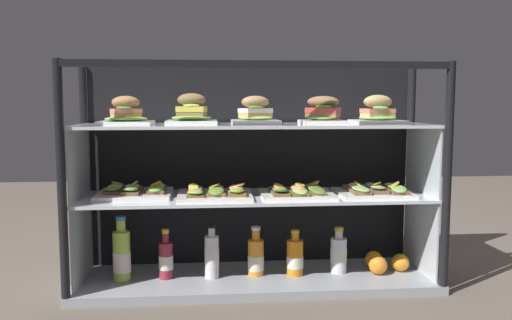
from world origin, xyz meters
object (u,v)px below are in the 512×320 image
(juice_bottle_near_post, at_px, (166,260))
(juice_bottle_tucked_behind, at_px, (295,258))
(open_sandwich_tray_far_right, at_px, (297,192))
(plated_roll_sandwich_mid_right, at_px, (323,113))
(juice_bottle_front_middle, at_px, (122,256))
(plated_roll_sandwich_left_of_center, at_px, (378,113))
(open_sandwich_tray_far_left, at_px, (215,193))
(orange_fruit_beside_bottles, at_px, (400,263))
(orange_fruit_rolled_forward, at_px, (374,259))
(juice_bottle_back_left, at_px, (256,257))
(plated_roll_sandwich_far_left, at_px, (126,115))
(open_sandwich_tray_near_right_corner, at_px, (135,191))
(juice_bottle_back_right, at_px, (212,256))
(open_sandwich_tray_left_of_center, at_px, (375,190))
(orange_fruit_near_left_post, at_px, (378,265))
(plated_roll_sandwich_mid_left, at_px, (192,114))
(juice_bottle_front_second, at_px, (339,254))
(plated_roll_sandwich_near_right_corner, at_px, (256,114))

(juice_bottle_near_post, height_order, juice_bottle_tucked_behind, juice_bottle_near_post)
(open_sandwich_tray_far_right, bearing_deg, plated_roll_sandwich_mid_right, -9.27)
(juice_bottle_front_middle, xyz_separation_m, juice_bottle_tucked_behind, (0.69, 0.00, -0.03))
(plated_roll_sandwich_left_of_center, bearing_deg, open_sandwich_tray_far_left, -173.95)
(orange_fruit_beside_bottles, bearing_deg, juice_bottle_tucked_behind, -179.24)
(orange_fruit_rolled_forward, bearing_deg, juice_bottle_near_post, -176.20)
(juice_bottle_front_middle, relative_size, juice_bottle_back_left, 1.28)
(juice_bottle_front_middle, bearing_deg, orange_fruit_rolled_forward, 3.60)
(plated_roll_sandwich_far_left, relative_size, juice_bottle_back_left, 1.00)
(plated_roll_sandwich_mid_right, height_order, juice_bottle_near_post, plated_roll_sandwich_mid_right)
(open_sandwich_tray_near_right_corner, relative_size, open_sandwich_tray_far_left, 1.00)
(juice_bottle_front_middle, distance_m, juice_bottle_back_right, 0.36)
(open_sandwich_tray_far_right, bearing_deg, open_sandwich_tray_left_of_center, 1.03)
(juice_bottle_tucked_behind, bearing_deg, orange_fruit_near_left_post, -3.88)
(plated_roll_sandwich_far_left, relative_size, open_sandwich_tray_near_right_corner, 0.70)
(juice_bottle_tucked_behind, xyz_separation_m, orange_fruit_rolled_forward, (0.35, 0.06, -0.04))
(open_sandwich_tray_left_of_center, distance_m, orange_fruit_beside_bottles, 0.34)
(open_sandwich_tray_left_of_center, height_order, orange_fruit_beside_bottles, open_sandwich_tray_left_of_center)
(juice_bottle_front_middle, height_order, juice_bottle_tucked_behind, juice_bottle_front_middle)
(plated_roll_sandwich_mid_left, bearing_deg, juice_bottle_front_middle, -177.24)
(juice_bottle_front_second, bearing_deg, plated_roll_sandwich_mid_left, -179.29)
(juice_bottle_front_middle, bearing_deg, plated_roll_sandwich_near_right_corner, 4.03)
(juice_bottle_front_middle, bearing_deg, open_sandwich_tray_far_right, -1.83)
(juice_bottle_back_right, xyz_separation_m, juice_bottle_back_left, (0.18, 0.02, -0.02))
(plated_roll_sandwich_mid_left, distance_m, open_sandwich_tray_near_right_corner, 0.39)
(plated_roll_sandwich_far_left, relative_size, plated_roll_sandwich_mid_left, 1.02)
(juice_bottle_back_left, distance_m, orange_fruit_near_left_post, 0.50)
(plated_roll_sandwich_mid_left, relative_size, plated_roll_sandwich_left_of_center, 0.99)
(juice_bottle_back_left, bearing_deg, plated_roll_sandwich_left_of_center, 3.30)
(open_sandwich_tray_far_right, bearing_deg, plated_roll_sandwich_mid_left, 175.06)
(plated_roll_sandwich_mid_left, xyz_separation_m, orange_fruit_rolled_forward, (0.76, 0.05, -0.62))
(juice_bottle_back_right, bearing_deg, juice_bottle_tucked_behind, 0.54)
(juice_bottle_front_middle, height_order, orange_fruit_near_left_post, juice_bottle_front_middle)
(juice_bottle_back_right, height_order, orange_fruit_beside_bottles, juice_bottle_back_right)
(open_sandwich_tray_far_left, bearing_deg, plated_roll_sandwich_near_right_corner, 20.35)
(plated_roll_sandwich_mid_right, bearing_deg, open_sandwich_tray_left_of_center, 5.54)
(juice_bottle_tucked_behind, distance_m, orange_fruit_rolled_forward, 0.36)
(orange_fruit_near_left_post, bearing_deg, plated_roll_sandwich_mid_left, 177.41)
(juice_bottle_back_left, bearing_deg, plated_roll_sandwich_far_left, -177.29)
(juice_bottle_near_post, bearing_deg, plated_roll_sandwich_mid_left, 3.04)
(plated_roll_sandwich_mid_right, bearing_deg, orange_fruit_near_left_post, 4.15)
(juice_bottle_back_left, bearing_deg, juice_bottle_near_post, -178.44)
(plated_roll_sandwich_mid_right, xyz_separation_m, juice_bottle_near_post, (-0.62, 0.05, -0.58))
(open_sandwich_tray_near_right_corner, xyz_separation_m, juice_bottle_back_right, (0.30, -0.03, -0.26))
(plated_roll_sandwich_mid_left, xyz_separation_m, juice_bottle_back_right, (0.07, -0.01, -0.57))
(open_sandwich_tray_near_right_corner, bearing_deg, orange_fruit_near_left_post, -3.09)
(open_sandwich_tray_far_right, height_order, orange_fruit_near_left_post, open_sandwich_tray_far_right)
(plated_roll_sandwich_far_left, distance_m, juice_bottle_front_middle, 0.56)
(plated_roll_sandwich_mid_right, relative_size, juice_bottle_near_post, 0.86)
(open_sandwich_tray_near_right_corner, height_order, juice_bottle_back_right, open_sandwich_tray_near_right_corner)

